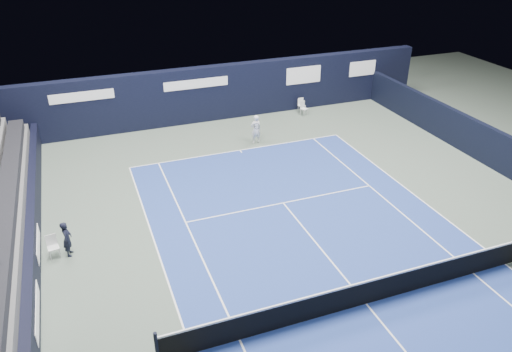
{
  "coord_description": "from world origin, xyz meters",
  "views": [
    {
      "loc": [
        -7.29,
        -9.69,
        10.67
      ],
      "look_at": [
        -1.07,
        6.74,
        1.3
      ],
      "focal_mm": 35.0,
      "sensor_mm": 36.0,
      "label": 1
    }
  ],
  "objects": [
    {
      "name": "enclosure_wall_right",
      "position": [
        10.5,
        6.0,
        0.9
      ],
      "size": [
        0.3,
        22.0,
        1.8
      ],
      "primitive_type": "cube",
      "color": "black",
      "rests_on": "ground"
    },
    {
      "name": "court_markings",
      "position": [
        0.0,
        0.0,
        0.01
      ],
      "size": [
        11.03,
        23.83,
        0.0
      ],
      "color": "white",
      "rests_on": "court_surface"
    },
    {
      "name": "line_judge_chair",
      "position": [
        -8.9,
        5.97,
        0.47
      ],
      "size": [
        0.42,
        0.41,
        0.83
      ],
      "rotation": [
        0.0,
        0.0,
        0.16
      ],
      "color": "white",
      "rests_on": "ground"
    },
    {
      "name": "ground",
      "position": [
        0.0,
        2.0,
        0.0
      ],
      "size": [
        48.0,
        48.0,
        0.0
      ],
      "primitive_type": "plane",
      "color": "#4C5B4F",
      "rests_on": "ground"
    },
    {
      "name": "folding_chair_back_a",
      "position": [
        5.13,
        15.27,
        0.47
      ],
      "size": [
        0.46,
        0.46,
        0.82
      ],
      "rotation": [
        0.0,
        0.0,
        0.36
      ],
      "color": "silver",
      "rests_on": "ground"
    },
    {
      "name": "folding_chair_back_b",
      "position": [
        5.24,
        15.79,
        0.47
      ],
      "size": [
        0.4,
        0.38,
        0.83
      ],
      "rotation": [
        0.0,
        0.0,
        0.09
      ],
      "color": "white",
      "rests_on": "ground"
    },
    {
      "name": "side_barrier_left",
      "position": [
        -9.5,
        5.97,
        0.6
      ],
      "size": [
        0.33,
        22.0,
        1.2
      ],
      "color": "black",
      "rests_on": "ground"
    },
    {
      "name": "tennis_player",
      "position": [
        1.09,
        12.48,
        0.76
      ],
      "size": [
        0.6,
        0.82,
        1.52
      ],
      "color": "silver",
      "rests_on": "ground"
    },
    {
      "name": "court_surface",
      "position": [
        0.0,
        0.0,
        0.0
      ],
      "size": [
        10.97,
        23.77,
        0.01
      ],
      "primitive_type": "cube",
      "color": "navy",
      "rests_on": "ground"
    },
    {
      "name": "back_sponsor_wall",
      "position": [
        0.01,
        16.5,
        1.55
      ],
      "size": [
        26.0,
        0.63,
        3.1
      ],
      "color": "black",
      "rests_on": "ground"
    },
    {
      "name": "tennis_net",
      "position": [
        0.0,
        0.0,
        0.51
      ],
      "size": [
        12.9,
        0.1,
        1.1
      ],
      "color": "black",
      "rests_on": "ground"
    },
    {
      "name": "line_judge",
      "position": [
        -8.38,
        5.86,
        0.66
      ],
      "size": [
        0.4,
        0.53,
        1.32
      ],
      "primitive_type": "imported",
      "rotation": [
        0.0,
        0.0,
        1.38
      ],
      "color": "black",
      "rests_on": "ground"
    }
  ]
}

